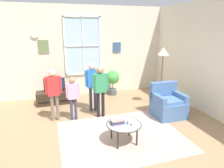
{
  "coord_description": "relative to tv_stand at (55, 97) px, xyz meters",
  "views": [
    {
      "loc": [
        -1.16,
        -3.75,
        2.29
      ],
      "look_at": [
        0.24,
        0.64,
        1.0
      ],
      "focal_mm": 32.62,
      "sensor_mm": 36.0,
      "label": 1
    }
  ],
  "objects": [
    {
      "name": "television",
      "position": [
        0.0,
        -0.0,
        0.41
      ],
      "size": [
        0.62,
        0.08,
        0.41
      ],
      "color": "#4C4C4C",
      "rests_on": "tv_stand"
    },
    {
      "name": "ground_plane",
      "position": [
        1.03,
        -2.46,
        -0.2
      ],
      "size": [
        6.3,
        6.82,
        0.02
      ],
      "primitive_type": "cube",
      "color": "#9E7A56"
    },
    {
      "name": "potted_plant_by_window",
      "position": [
        1.95,
        0.26,
        0.36
      ],
      "size": [
        0.47,
        0.47,
        0.86
      ],
      "color": "#4C565B",
      "rests_on": "ground_plane"
    },
    {
      "name": "remote_near_books",
      "position": [
        1.34,
        -2.76,
        0.22
      ],
      "size": [
        0.06,
        0.14,
        0.02
      ],
      "primitive_type": "cube",
      "rotation": [
        0.0,
        0.0,
        0.17
      ],
      "color": "black",
      "rests_on": "coffee_table"
    },
    {
      "name": "area_rug",
      "position": [
        1.26,
        -2.48,
        -0.19
      ],
      "size": [
        2.61,
        2.17,
        0.01
      ],
      "primitive_type": "cube",
      "color": "tan",
      "rests_on": "ground_plane"
    },
    {
      "name": "person_red_shirt",
      "position": [
        -0.06,
        -1.25,
        0.64
      ],
      "size": [
        0.4,
        0.18,
        1.33
      ],
      "color": "#726656",
      "rests_on": "ground_plane"
    },
    {
      "name": "person_green_shirt",
      "position": [
        1.09,
        -1.39,
        0.66
      ],
      "size": [
        0.41,
        0.19,
        1.35
      ],
      "color": "black",
      "rests_on": "ground_plane"
    },
    {
      "name": "tv_stand",
      "position": [
        0.0,
        0.0,
        0.0
      ],
      "size": [
        1.11,
        0.46,
        0.38
      ],
      "color": "#2D2319",
      "rests_on": "ground_plane"
    },
    {
      "name": "cup",
      "position": [
        1.33,
        -2.78,
        0.25
      ],
      "size": [
        0.08,
        0.08,
        0.08
      ],
      "primitive_type": "cylinder",
      "color": "white",
      "rests_on": "coffee_table"
    },
    {
      "name": "book_stack",
      "position": [
        1.11,
        -2.68,
        0.27
      ],
      "size": [
        0.27,
        0.19,
        0.1
      ],
      "color": "#A35684",
      "rests_on": "coffee_table"
    },
    {
      "name": "back_wall",
      "position": [
        1.03,
        0.71,
        1.31
      ],
      "size": [
        5.7,
        0.17,
        2.99
      ],
      "color": "beige",
      "rests_on": "ground_plane"
    },
    {
      "name": "floor_lamp",
      "position": [
        2.98,
        -1.19,
        1.28
      ],
      "size": [
        0.32,
        0.32,
        1.75
      ],
      "color": "black",
      "rests_on": "ground_plane"
    },
    {
      "name": "person_blue_shirt",
      "position": [
        0.99,
        -0.93,
        0.66
      ],
      "size": [
        0.41,
        0.19,
        1.37
      ],
      "color": "#333851",
      "rests_on": "ground_plane"
    },
    {
      "name": "armchair",
      "position": [
        2.8,
        -1.86,
        0.13
      ],
      "size": [
        0.76,
        0.74,
        0.87
      ],
      "color": "#476B9E",
      "rests_on": "ground_plane"
    },
    {
      "name": "person_pink_shirt",
      "position": [
        0.39,
        -1.37,
        0.51
      ],
      "size": [
        0.34,
        0.15,
        1.13
      ],
      "color": "#333851",
      "rests_on": "ground_plane"
    },
    {
      "name": "coffee_table",
      "position": [
        1.23,
        -2.73,
        0.19
      ],
      "size": [
        0.72,
        0.72,
        0.41
      ],
      "color": "#99B2B7",
      "rests_on": "ground_plane"
    }
  ]
}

